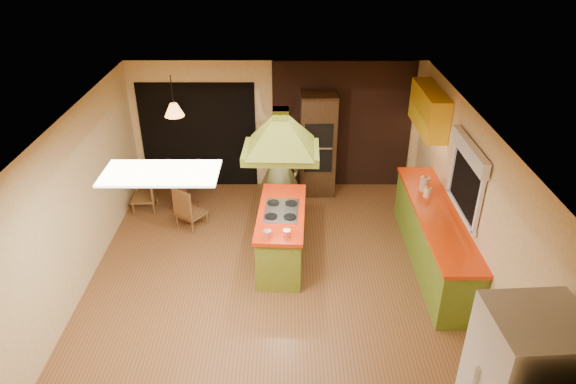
{
  "coord_description": "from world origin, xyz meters",
  "views": [
    {
      "loc": [
        0.21,
        -5.93,
        4.88
      ],
      "look_at": [
        0.22,
        0.81,
        1.15
      ],
      "focal_mm": 32.0,
      "sensor_mm": 36.0,
      "label": 1
    }
  ],
  "objects_px": {
    "wall_oven": "(318,144)",
    "dining_table": "(182,183)",
    "kitchen_island": "(282,235)",
    "canister_large": "(425,184)",
    "man": "(279,169)"
  },
  "relations": [
    {
      "from": "wall_oven",
      "to": "dining_table",
      "type": "xyz_separation_m",
      "value": [
        -2.49,
        -0.61,
        -0.5
      ]
    },
    {
      "from": "kitchen_island",
      "to": "canister_large",
      "type": "bearing_deg",
      "value": 17.2
    },
    {
      "from": "kitchen_island",
      "to": "wall_oven",
      "type": "relative_size",
      "value": 0.89
    },
    {
      "from": "kitchen_island",
      "to": "man",
      "type": "xyz_separation_m",
      "value": [
        -0.05,
        1.22,
        0.53
      ]
    },
    {
      "from": "dining_table",
      "to": "canister_large",
      "type": "distance_m",
      "value": 4.28
    },
    {
      "from": "kitchen_island",
      "to": "man",
      "type": "height_order",
      "value": "man"
    },
    {
      "from": "man",
      "to": "dining_table",
      "type": "height_order",
      "value": "man"
    },
    {
      "from": "kitchen_island",
      "to": "wall_oven",
      "type": "xyz_separation_m",
      "value": [
        0.66,
        2.23,
        0.55
      ]
    },
    {
      "from": "kitchen_island",
      "to": "man",
      "type": "relative_size",
      "value": 0.91
    },
    {
      "from": "man",
      "to": "dining_table",
      "type": "distance_m",
      "value": 1.89
    },
    {
      "from": "kitchen_island",
      "to": "dining_table",
      "type": "xyz_separation_m",
      "value": [
        -1.83,
        1.62,
        0.05
      ]
    },
    {
      "from": "canister_large",
      "to": "kitchen_island",
      "type": "bearing_deg",
      "value": -165.86
    },
    {
      "from": "man",
      "to": "canister_large",
      "type": "bearing_deg",
      "value": 170.93
    },
    {
      "from": "wall_oven",
      "to": "dining_table",
      "type": "relative_size",
      "value": 2.1
    },
    {
      "from": "canister_large",
      "to": "wall_oven",
      "type": "bearing_deg",
      "value": 134.34
    }
  ]
}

